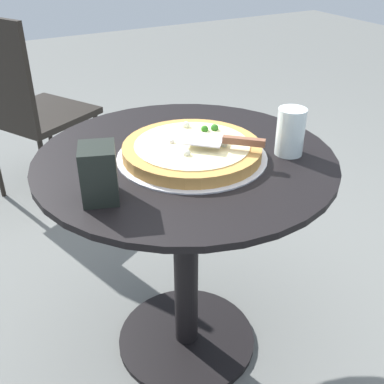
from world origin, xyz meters
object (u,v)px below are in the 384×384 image
pizza_server (225,140)px  drinking_cup (290,132)px  patio_table (186,221)px  pizza_on_tray (192,150)px  napkin_dispenser (99,173)px  patio_chair_far (24,102)px

pizza_server → drinking_cup: 0.19m
patio_table → drinking_cup: size_ratio=6.41×
patio_table → pizza_server: (0.08, 0.07, 0.27)m
patio_table → pizza_on_tray: size_ratio=2.02×
patio_table → drinking_cup: (0.12, 0.25, 0.28)m
pizza_on_tray → drinking_cup: size_ratio=3.17×
patio_table → napkin_dispenser: 0.41m
pizza_on_tray → napkin_dispenser: 0.30m
pizza_on_tray → patio_chair_far: 1.27m
drinking_cup → pizza_on_tray: bearing=-114.3°
patio_chair_far → pizza_on_tray: bearing=10.4°
pizza_on_tray → pizza_server: (0.07, 0.06, 0.04)m
napkin_dispenser → patio_chair_far: 1.35m
drinking_cup → patio_chair_far: bearing=-160.8°
patio_table → pizza_server: size_ratio=4.40×
drinking_cup → patio_chair_far: patio_chair_far is taller
patio_table → napkin_dispenser: napkin_dispenser is taller
napkin_dispenser → patio_chair_far: size_ratio=0.14×
pizza_on_tray → patio_chair_far: patio_chair_far is taller
pizza_server → napkin_dispenser: bearing=-86.0°
drinking_cup → patio_chair_far: (-1.34, -0.47, -0.25)m
patio_table → pizza_on_tray: 0.23m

